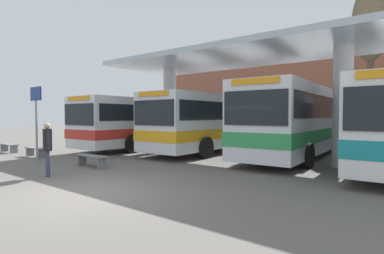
# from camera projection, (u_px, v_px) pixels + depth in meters

# --- Properties ---
(ground_plane) EXTENTS (100.00, 100.00, 0.00)m
(ground_plane) POSITION_uv_depth(u_px,v_px,m) (84.00, 194.00, 7.75)
(ground_plane) COLOR #605B56
(townhouse_backdrop) EXTENTS (40.00, 0.58, 10.25)m
(townhouse_backdrop) POSITION_uv_depth(u_px,v_px,m) (330.00, 74.00, 28.36)
(townhouse_backdrop) COLOR brown
(townhouse_backdrop) RESTS_ON ground_plane
(station_canopy) EXTENTS (13.96, 5.42, 5.00)m
(station_canopy) POSITION_uv_depth(u_px,v_px,m) (240.00, 67.00, 14.28)
(station_canopy) COLOR silver
(station_canopy) RESTS_ON ground_plane
(transit_bus_left_bay) EXTENTS (3.04, 12.42, 3.04)m
(transit_bus_left_bay) POSITION_uv_depth(u_px,v_px,m) (161.00, 121.00, 19.95)
(transit_bus_left_bay) COLOR silver
(transit_bus_left_bay) RESTS_ON ground_plane
(transit_bus_center_bay) EXTENTS (2.90, 11.34, 3.14)m
(transit_bus_center_bay) POSITION_uv_depth(u_px,v_px,m) (221.00, 120.00, 17.65)
(transit_bus_center_bay) COLOR silver
(transit_bus_center_bay) RESTS_ON ground_plane
(transit_bus_right_bay) EXTENTS (3.09, 11.48, 3.37)m
(transit_bus_right_bay) POSITION_uv_depth(u_px,v_px,m) (300.00, 119.00, 15.03)
(transit_bus_right_bay) COLOR silver
(transit_bus_right_bay) RESTS_ON ground_plane
(waiting_bench_near_pillar) EXTENTS (1.54, 0.44, 0.46)m
(waiting_bench_near_pillar) POSITION_uv_depth(u_px,v_px,m) (36.00, 150.00, 14.69)
(waiting_bench_near_pillar) COLOR slate
(waiting_bench_near_pillar) RESTS_ON ground_plane
(waiting_bench_mid_platform) EXTENTS (1.67, 0.44, 0.46)m
(waiting_bench_mid_platform) POSITION_uv_depth(u_px,v_px,m) (92.00, 158.00, 11.88)
(waiting_bench_mid_platform) COLOR slate
(waiting_bench_mid_platform) RESTS_ON ground_plane
(waiting_bench_far_platform) EXTENTS (1.55, 0.44, 0.46)m
(waiting_bench_far_platform) POSITION_uv_depth(u_px,v_px,m) (9.00, 146.00, 16.58)
(waiting_bench_far_platform) COLOR slate
(waiting_bench_far_platform) RESTS_ON ground_plane
(info_sign_platform) EXTENTS (0.90, 0.09, 3.30)m
(info_sign_platform) POSITION_uv_depth(u_px,v_px,m) (36.00, 109.00, 13.21)
(info_sign_platform) COLOR gray
(info_sign_platform) RESTS_ON ground_plane
(pedestrian_waiting) EXTENTS (0.64, 0.43, 1.79)m
(pedestrian_waiting) POSITION_uv_depth(u_px,v_px,m) (47.00, 144.00, 9.96)
(pedestrian_waiting) COLOR #333856
(pedestrian_waiting) RESTS_ON ground_plane
(poplar_tree_behind_left) EXTENTS (2.46, 2.46, 11.21)m
(poplar_tree_behind_left) POSITION_uv_depth(u_px,v_px,m) (371.00, 24.00, 20.63)
(poplar_tree_behind_left) COLOR #473A2B
(poplar_tree_behind_left) RESTS_ON ground_plane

